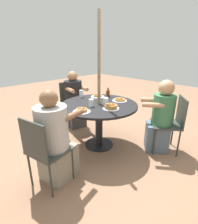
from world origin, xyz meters
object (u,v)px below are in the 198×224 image
object	(u,v)px
drinking_glass_b	(91,103)
coffee_cup	(105,101)
pancake_plate_a	(98,96)
diner_east	(55,141)
pancake_plate_c	(111,107)
pancake_plate_b	(120,100)
diner_north	(74,102)
drinking_glass_a	(81,94)
diner_south	(160,119)
patio_chair_east	(44,149)
pancake_plate_d	(82,111)
syrup_bottle	(108,93)
patio_chair_north	(71,100)
patio_chair_south	(172,121)
patio_table	(99,111)

from	to	relation	value
drinking_glass_b	coffee_cup	bearing A→B (deg)	163.68
pancake_plate_a	diner_east	bearing A→B (deg)	22.71
pancake_plate_c	pancake_plate_b	bearing A→B (deg)	-158.41
coffee_cup	drinking_glass_b	bearing A→B (deg)	-16.32
diner_north	pancake_plate_b	xyz separation A→B (m)	(-0.13, 1.05, 0.23)
diner_north	drinking_glass_a	distance (m)	0.53
diner_south	patio_chair_east	bearing A→B (deg)	125.53
pancake_plate_b	drinking_glass_b	size ratio (longest dim) A/B	2.15
pancake_plate_d	syrup_bottle	xyz separation A→B (m)	(-0.84, -0.28, 0.04)
patio_chair_north	patio_chair_east	size ratio (longest dim) A/B	1.00
patio_chair_north	diner_east	distance (m)	1.74
pancake_plate_a	patio_chair_north	bearing A→B (deg)	-89.20
syrup_bottle	drinking_glass_a	size ratio (longest dim) A/B	1.30
pancake_plate_c	diner_south	bearing A→B (deg)	142.72
patio_chair_south	pancake_plate_a	distance (m)	1.28
patio_chair_east	patio_chair_south	world-z (taller)	same
syrup_bottle	patio_table	bearing A→B (deg)	24.57
pancake_plate_c	drinking_glass_a	world-z (taller)	drinking_glass_a
patio_table	pancake_plate_d	distance (m)	0.46
syrup_bottle	drinking_glass_a	bearing A→B (deg)	-41.17
diner_north	patio_chair_south	size ratio (longest dim) A/B	1.28
patio_chair_south	pancake_plate_d	distance (m)	1.38
diner_north	coffee_cup	distance (m)	1.04
patio_table	coffee_cup	world-z (taller)	coffee_cup
patio_table	patio_chair_north	bearing A→B (deg)	-102.99
patio_chair_south	patio_chair_east	bearing A→B (deg)	122.56
diner_south	pancake_plate_b	bearing A→B (deg)	72.80
patio_chair_east	pancake_plate_c	bearing A→B (deg)	74.92
diner_east	syrup_bottle	bearing A→B (deg)	94.06
patio_chair_east	diner_east	bearing A→B (deg)	90.00
coffee_cup	pancake_plate_a	bearing A→B (deg)	-117.50
diner_east	coffee_cup	size ratio (longest dim) A/B	11.40
diner_east	drinking_glass_b	bearing A→B (deg)	92.12
diner_north	syrup_bottle	xyz separation A→B (m)	(-0.20, 0.73, 0.28)
diner_north	patio_chair_east	world-z (taller)	diner_north
patio_chair_south	pancake_plate_d	world-z (taller)	patio_chair_south
pancake_plate_d	drinking_glass_a	distance (m)	0.76
diner_north	coffee_cup	bearing A→B (deg)	94.66
patio_chair_east	drinking_glass_a	world-z (taller)	patio_chair_east
pancake_plate_a	drinking_glass_a	xyz separation A→B (m)	(0.20, -0.20, 0.04)
coffee_cup	syrup_bottle	bearing A→B (deg)	-142.66
drinking_glass_b	diner_north	bearing A→B (deg)	-112.29
patio_chair_south	drinking_glass_a	bearing A→B (deg)	76.86
patio_table	pancake_plate_b	distance (m)	0.39
diner_east	pancake_plate_d	world-z (taller)	diner_east
diner_north	pancake_plate_b	bearing A→B (deg)	110.16
diner_north	syrup_bottle	bearing A→B (deg)	118.21
patio_chair_south	pancake_plate_a	xyz separation A→B (m)	(0.41, -1.19, 0.24)
diner_south	coffee_cup	distance (m)	0.88
pancake_plate_b	pancake_plate_d	size ratio (longest dim) A/B	1.00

